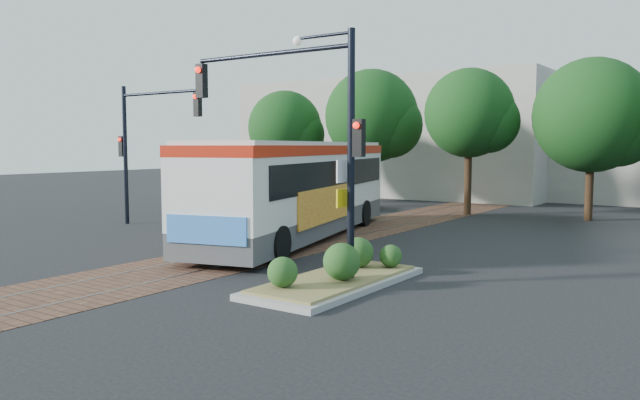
# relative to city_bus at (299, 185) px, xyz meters

# --- Properties ---
(ground) EXTENTS (120.00, 120.00, 0.00)m
(ground) POSITION_rel_city_bus_xyz_m (0.67, -4.85, -1.99)
(ground) COLOR black
(ground) RESTS_ON ground
(trackbed) EXTENTS (3.60, 40.00, 0.02)m
(trackbed) POSITION_rel_city_bus_xyz_m (0.67, -0.85, -1.99)
(trackbed) COLOR brown
(trackbed) RESTS_ON ground
(tree_row) EXTENTS (26.40, 5.60, 7.67)m
(tree_row) POSITION_rel_city_bus_xyz_m (1.88, 11.57, 2.86)
(tree_row) COLOR #382314
(tree_row) RESTS_ON ground
(warehouses) EXTENTS (40.00, 13.00, 8.00)m
(warehouses) POSITION_rel_city_bus_xyz_m (0.14, 23.90, 1.82)
(warehouses) COLOR #ADA899
(warehouses) RESTS_ON ground
(city_bus) EXTENTS (6.14, 13.61, 3.58)m
(city_bus) POSITION_rel_city_bus_xyz_m (0.00, 0.00, 0.00)
(city_bus) COLOR #474749
(city_bus) RESTS_ON ground
(traffic_island) EXTENTS (2.20, 5.20, 1.13)m
(traffic_island) POSITION_rel_city_bus_xyz_m (5.49, -5.75, -1.66)
(traffic_island) COLOR gray
(traffic_island) RESTS_ON ground
(signal_pole_main) EXTENTS (5.49, 0.46, 6.00)m
(signal_pole_main) POSITION_rel_city_bus_xyz_m (4.53, -5.66, 2.16)
(signal_pole_main) COLOR black
(signal_pole_main) RESTS_ON ground
(signal_pole_left) EXTENTS (4.99, 0.34, 6.00)m
(signal_pole_left) POSITION_rel_city_bus_xyz_m (-7.70, -0.85, 1.87)
(signal_pole_left) COLOR black
(signal_pole_left) RESTS_ON ground
(officer) EXTENTS (0.73, 0.62, 1.69)m
(officer) POSITION_rel_city_bus_xyz_m (-5.60, 0.40, -1.15)
(officer) COLOR black
(officer) RESTS_ON ground
(parked_car) EXTENTS (4.43, 2.19, 1.24)m
(parked_car) POSITION_rel_city_bus_xyz_m (-4.54, 9.15, -1.37)
(parked_car) COLOR black
(parked_car) RESTS_ON ground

